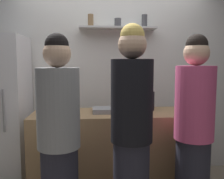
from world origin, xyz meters
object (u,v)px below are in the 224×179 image
at_px(baking_pan, 108,110).
at_px(person_blonde, 132,135).
at_px(utensil_holder, 49,105).
at_px(wine_bottle_dark_glass, 151,100).
at_px(person_pink_top, 194,134).
at_px(wine_bottle_pale_glass, 148,97).
at_px(wine_bottle_amber_glass, 139,101).
at_px(person_grey_hoodie, 59,142).
at_px(water_bottle_plastic, 139,105).
at_px(wine_bottle_green_glass, 189,103).

bearing_deg(baking_pan, person_blonde, -78.28).
distance_m(utensil_holder, wine_bottle_dark_glass, 1.16).
xyz_separation_m(person_blonde, person_pink_top, (0.57, 0.11, -0.04)).
distance_m(wine_bottle_pale_glass, wine_bottle_amber_glass, 0.27).
bearing_deg(person_grey_hoodie, wine_bottle_pale_glass, -49.82).
bearing_deg(wine_bottle_pale_glass, person_grey_hoodie, -134.89).
bearing_deg(person_blonde, baking_pan, -8.72).
relative_size(person_grey_hoodie, person_blonde, 0.96).
bearing_deg(water_bottle_plastic, person_blonde, -106.36).
distance_m(person_blonde, person_pink_top, 0.58).
bearing_deg(utensil_holder, wine_bottle_pale_glass, 2.29).
relative_size(wine_bottle_amber_glass, person_blonde, 0.18).
bearing_deg(baking_pan, wine_bottle_amber_glass, 0.88).
distance_m(wine_bottle_dark_glass, person_blonde, 0.86).
distance_m(wine_bottle_dark_glass, person_grey_hoodie, 1.22).
xyz_separation_m(baking_pan, person_grey_hoodie, (-0.44, -0.69, -0.12)).
bearing_deg(baking_pan, person_pink_top, -39.68).
bearing_deg(person_pink_top, wine_bottle_pale_glass, -32.20).
relative_size(baking_pan, person_blonde, 0.19).
distance_m(wine_bottle_amber_glass, water_bottle_plastic, 0.16).
bearing_deg(wine_bottle_amber_glass, water_bottle_plastic, -103.25).
relative_size(baking_pan, person_grey_hoodie, 0.20).
relative_size(wine_bottle_amber_glass, water_bottle_plastic, 1.33).
relative_size(utensil_holder, wine_bottle_dark_glass, 0.74).
height_order(baking_pan, wine_bottle_dark_glass, wine_bottle_dark_glass).
relative_size(utensil_holder, person_pink_top, 0.13).
relative_size(wine_bottle_pale_glass, person_blonde, 0.19).
distance_m(wine_bottle_pale_glass, person_grey_hoodie, 1.33).
height_order(utensil_holder, person_grey_hoodie, person_grey_hoodie).
relative_size(wine_bottle_pale_glass, water_bottle_plastic, 1.43).
bearing_deg(person_blonde, person_grey_hoodie, 68.94).
bearing_deg(utensil_holder, water_bottle_plastic, -19.36).
distance_m(utensil_holder, wine_bottle_pale_glass, 1.15).
xyz_separation_m(wine_bottle_green_glass, person_blonde, (-0.69, -0.55, -0.16)).
bearing_deg(wine_bottle_pale_glass, wine_bottle_dark_glass, -88.31).
height_order(baking_pan, water_bottle_plastic, water_bottle_plastic).
bearing_deg(baking_pan, water_bottle_plastic, -25.86).
bearing_deg(person_grey_hoodie, wine_bottle_dark_glass, -55.63).
height_order(utensil_holder, person_blonde, person_blonde).
distance_m(wine_bottle_pale_glass, person_pink_top, 0.89).
bearing_deg(person_grey_hoodie, wine_bottle_amber_glass, -53.24).
height_order(baking_pan, wine_bottle_green_glass, wine_bottle_green_glass).
bearing_deg(wine_bottle_dark_glass, baking_pan, -171.79).
xyz_separation_m(wine_bottle_green_glass, wine_bottle_pale_glass, (-0.35, 0.39, 0.01)).
relative_size(person_grey_hoodie, person_pink_top, 0.99).
bearing_deg(utensil_holder, wine_bottle_amber_glass, -10.55).
bearing_deg(wine_bottle_green_glass, baking_pan, 169.64).
xyz_separation_m(water_bottle_plastic, person_blonde, (-0.16, -0.55, -0.15)).
relative_size(utensil_holder, wine_bottle_amber_glass, 0.70).
height_order(wine_bottle_amber_glass, person_blonde, person_blonde).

